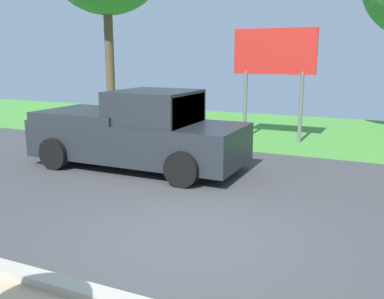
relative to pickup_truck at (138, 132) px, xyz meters
The scene contains 3 objects.
ground_plane 3.03m from the pickup_truck, ahead, with size 40.00×22.00×0.20m.
pickup_truck is the anchor object (origin of this frame).
roadside_billboard 5.44m from the pickup_truck, 66.58° to the left, with size 2.60×0.12×3.50m.
Camera 1 is at (2.56, -5.49, 2.67)m, focal length 40.03 mm.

